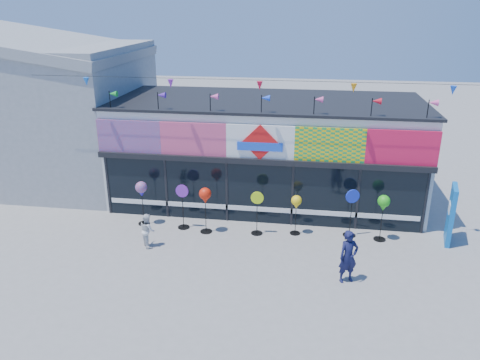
% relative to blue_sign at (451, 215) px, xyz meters
% --- Properties ---
extents(ground, '(80.00, 80.00, 0.00)m').
position_rel_blue_sign_xyz_m(ground, '(-6.52, -2.85, -1.02)').
color(ground, gray).
rests_on(ground, ground).
extents(kite_shop, '(16.00, 5.70, 5.31)m').
position_rel_blue_sign_xyz_m(kite_shop, '(-6.52, 3.09, 1.03)').
color(kite_shop, silver).
rests_on(kite_shop, ground).
extents(neighbour_building, '(8.18, 7.20, 6.87)m').
position_rel_blue_sign_xyz_m(neighbour_building, '(-16.52, 4.15, 2.19)').
color(neighbour_building, '#989A9D').
rests_on(neighbour_building, ground).
extents(blue_sign, '(0.36, 1.02, 2.02)m').
position_rel_blue_sign_xyz_m(blue_sign, '(0.00, 0.00, 0.00)').
color(blue_sign, '#0C62B6').
rests_on(blue_sign, ground).
extents(spinner_0, '(0.42, 0.42, 1.66)m').
position_rel_blue_sign_xyz_m(spinner_0, '(-10.71, -0.20, 0.32)').
color(spinner_0, black).
rests_on(spinner_0, ground).
extents(spinner_1, '(0.47, 0.42, 1.67)m').
position_rel_blue_sign_xyz_m(spinner_1, '(-9.17, -0.29, -0.14)').
color(spinner_1, black).
rests_on(spinner_1, ground).
extents(spinner_2, '(0.43, 0.43, 1.68)m').
position_rel_blue_sign_xyz_m(spinner_2, '(-8.29, -0.50, 0.33)').
color(spinner_2, black).
rests_on(spinner_2, ground).
extents(spinner_3, '(0.45, 0.41, 1.59)m').
position_rel_blue_sign_xyz_m(spinner_3, '(-6.49, -0.37, -0.17)').
color(spinner_3, black).
rests_on(spinner_3, ground).
extents(spinner_4, '(0.37, 0.37, 1.45)m').
position_rel_blue_sign_xyz_m(spinner_4, '(-5.15, -0.16, 0.15)').
color(spinner_4, black).
rests_on(spinner_4, ground).
extents(spinner_5, '(0.47, 0.44, 1.74)m').
position_rel_blue_sign_xyz_m(spinner_5, '(-3.26, -0.03, -0.10)').
color(spinner_5, black).
rests_on(spinner_5, ground).
extents(spinner_6, '(0.42, 0.42, 1.65)m').
position_rel_blue_sign_xyz_m(spinner_6, '(-2.25, -0.19, 0.31)').
color(spinner_6, black).
rests_on(spinner_6, ground).
extents(adult_man, '(0.69, 0.59, 1.60)m').
position_rel_blue_sign_xyz_m(adult_man, '(-3.54, -2.99, -0.21)').
color(adult_man, '#13153C').
rests_on(adult_man, ground).
extents(child, '(0.59, 0.65, 1.16)m').
position_rel_blue_sign_xyz_m(child, '(-9.98, -1.79, -0.44)').
color(child, silver).
rests_on(child, ground).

